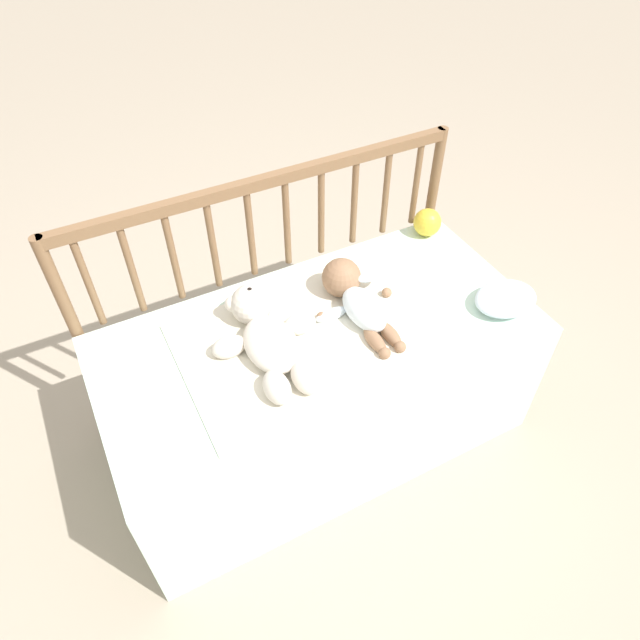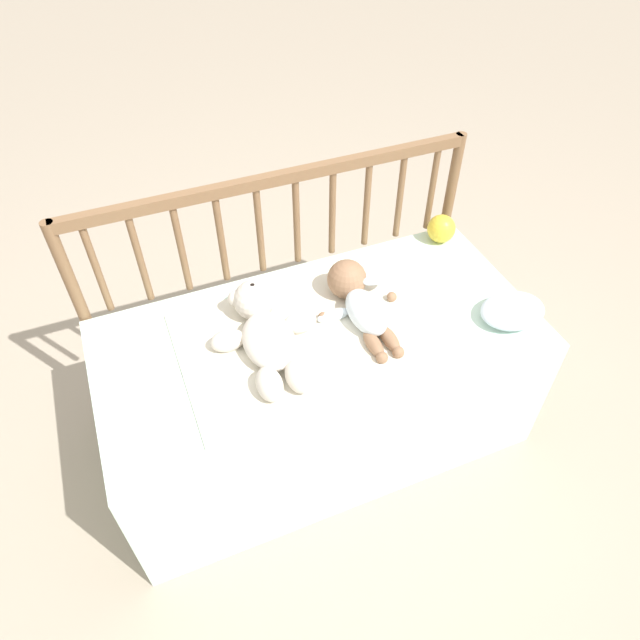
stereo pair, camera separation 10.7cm
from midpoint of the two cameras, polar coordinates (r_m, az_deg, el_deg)
name	(u,v)px [view 2 (the right image)]	position (r m, az deg, el deg)	size (l,w,h in m)	color
ground_plane	(320,428)	(2.08, 1.46, -10.78)	(12.00, 12.00, 0.00)	tan
crib_mattress	(320,385)	(1.88, 1.60, -6.58)	(1.32, 0.65, 0.49)	silver
crib_rail	(279,239)	(1.86, -2.47, 8.08)	(1.32, 0.04, 0.84)	brown
blanket	(315,337)	(1.68, 1.35, -1.73)	(0.79, 0.51, 0.01)	silver
teddy_bear	(266,331)	(1.64, -3.62, -1.19)	(0.32, 0.42, 0.13)	silver
baby	(359,300)	(1.74, 5.64, 1.99)	(0.28, 0.38, 0.12)	white
toy_ball	(441,229)	(2.06, 13.51, 8.84)	(0.10, 0.10, 0.10)	yellow
small_pillow	(512,311)	(1.84, 20.29, 0.84)	(0.20, 0.16, 0.06)	silver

